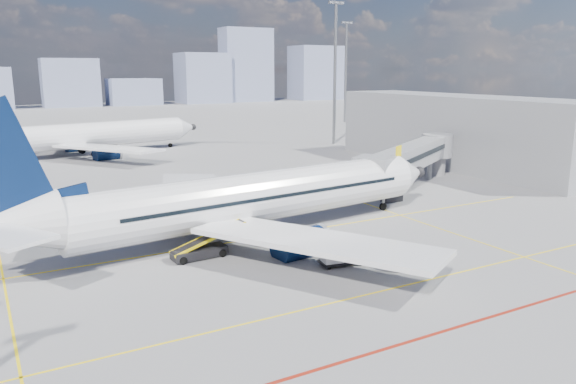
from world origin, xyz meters
name	(u,v)px	position (x,y,z in m)	size (l,w,h in m)	color
ground	(322,264)	(0.00, 0.00, 0.00)	(420.00, 420.00, 0.00)	gray
apron_markings	(347,284)	(-0.58, -3.91, 0.01)	(90.00, 35.12, 0.01)	yellow
jet_bridge	(414,157)	(23.51, 16.91, 3.74)	(23.55, 15.78, 6.30)	gray
terminal_block	(459,131)	(39.95, 26.00, 5.00)	(10.00, 42.00, 10.00)	gray
floodlight_mast_ne	(335,69)	(38.00, 55.00, 13.59)	(3.20, 0.61, 25.45)	slate
floodlight_mast_far	(346,69)	(65.00, 90.00, 13.59)	(3.20, 0.61, 25.45)	slate
distant_skyline	(42,74)	(2.81, 190.00, 11.96)	(256.11, 15.82, 30.58)	#767FA3
main_aircraft	(241,200)	(-2.33, 8.53, 3.22)	(42.80, 37.23, 12.52)	white
second_aircraft	(82,136)	(-5.61, 61.97, 3.22)	(41.04, 35.41, 12.08)	white
baggage_tug	(403,257)	(4.63, -3.29, 0.74)	(2.32, 1.53, 1.54)	white
cargo_dolly	(342,252)	(1.19, -0.75, 0.95)	(3.34, 1.88, 1.73)	black
belt_loader	(201,250)	(-6.97, 5.60, 0.62)	(5.89, 1.80, 2.38)	black
ramp_worker	(401,256)	(4.68, -3.09, 0.80)	(0.58, 0.38, 1.60)	yellow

